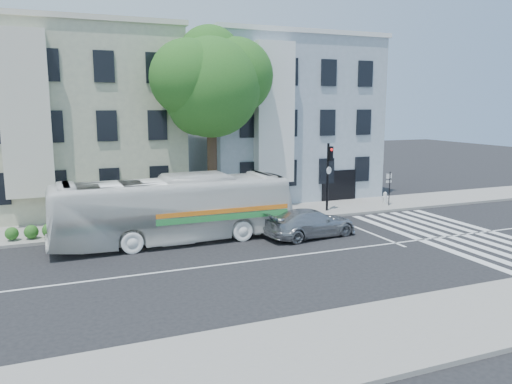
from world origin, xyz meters
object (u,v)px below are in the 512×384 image
sedan (311,223)px  traffic_signal (329,168)px  fire_hydrant (385,197)px  bus (174,209)px

sedan → traffic_signal: 6.17m
sedan → traffic_signal: traffic_signal is taller
sedan → traffic_signal: (3.63, 4.54, 2.06)m
sedan → fire_hydrant: sedan is taller
bus → fire_hydrant: 15.39m
sedan → fire_hydrant: (8.39, 5.28, -0.17)m
bus → traffic_signal: bearing=-75.3°
sedan → fire_hydrant: 9.92m
bus → traffic_signal: traffic_signal is taller
fire_hydrant → bus: bearing=-166.4°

